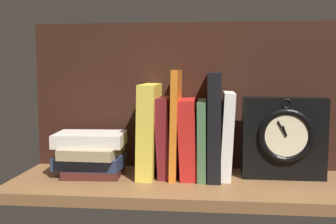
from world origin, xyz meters
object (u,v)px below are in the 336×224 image
at_px(book_black_skeptic, 214,125).
at_px(book_yellow_seinlanguage, 149,130).
at_px(framed_clock, 284,137).
at_px(book_orange_pandolfini, 176,123).
at_px(book_red_requiem, 188,138).
at_px(book_white_catcher, 227,135).
at_px(book_maroon_dawkins, 165,136).
at_px(book_green_romantic, 202,138).
at_px(book_stack_side, 91,153).

bearing_deg(book_black_skeptic, book_yellow_seinlanguage, 180.00).
distance_m(book_yellow_seinlanguage, book_black_skeptic, 0.16).
bearing_deg(framed_clock, book_orange_pandolfini, -179.95).
bearing_deg(book_red_requiem, book_black_skeptic, 0.00).
xyz_separation_m(book_black_skeptic, book_white_catcher, (0.03, 0.00, -0.02)).
height_order(book_maroon_dawkins, book_green_romantic, book_maroon_dawkins).
relative_size(book_red_requiem, book_green_romantic, 1.01).
xyz_separation_m(book_maroon_dawkins, book_stack_side, (-0.18, -0.02, -0.04)).
height_order(book_green_romantic, book_black_skeptic, book_black_skeptic).
xyz_separation_m(book_yellow_seinlanguage, book_orange_pandolfini, (0.07, -0.00, 0.02)).
bearing_deg(book_maroon_dawkins, book_stack_side, -172.86).
distance_m(book_yellow_seinlanguage, book_green_romantic, 0.13).
distance_m(framed_clock, book_stack_side, 0.47).
xyz_separation_m(book_maroon_dawkins, framed_clock, (0.29, 0.00, 0.00)).
relative_size(book_maroon_dawkins, book_orange_pandolfini, 0.75).
relative_size(book_red_requiem, book_stack_side, 1.09).
bearing_deg(book_red_requiem, book_green_romantic, 0.00).
bearing_deg(book_white_catcher, framed_clock, 0.10).
height_order(book_yellow_seinlanguage, framed_clock, book_yellow_seinlanguage).
relative_size(book_green_romantic, book_black_skeptic, 0.74).
bearing_deg(book_stack_side, book_orange_pandolfini, 6.22).
relative_size(book_black_skeptic, framed_clock, 1.30).
bearing_deg(book_orange_pandolfini, book_white_catcher, 0.00).
relative_size(book_black_skeptic, book_white_catcher, 1.23).
bearing_deg(book_yellow_seinlanguage, framed_clock, 0.04).
bearing_deg(book_stack_side, book_red_requiem, 5.41).
xyz_separation_m(book_green_romantic, book_white_catcher, (0.06, 0.00, 0.01)).
bearing_deg(book_orange_pandolfini, book_stack_side, -173.78).
bearing_deg(book_black_skeptic, book_orange_pandolfini, 180.00).
relative_size(book_orange_pandolfini, framed_clock, 1.33).
relative_size(book_maroon_dawkins, framed_clock, 1.00).
bearing_deg(book_black_skeptic, book_green_romantic, 180.00).
bearing_deg(book_orange_pandolfini, framed_clock, 0.05).
distance_m(book_red_requiem, framed_clock, 0.23).
distance_m(book_orange_pandolfini, book_stack_side, 0.22).
distance_m(book_red_requiem, book_stack_side, 0.24).
relative_size(book_yellow_seinlanguage, book_orange_pandolfini, 0.87).
xyz_separation_m(book_maroon_dawkins, book_green_romantic, (0.09, 0.00, -0.00)).
height_order(book_maroon_dawkins, book_white_catcher, book_white_catcher).
distance_m(book_maroon_dawkins, book_black_skeptic, 0.12).
bearing_deg(framed_clock, book_red_requiem, -179.94).
distance_m(book_orange_pandolfini, book_white_catcher, 0.13).
bearing_deg(framed_clock, book_maroon_dawkins, -179.95).
xyz_separation_m(book_red_requiem, framed_clock, (0.23, 0.00, 0.00)).
xyz_separation_m(book_maroon_dawkins, book_black_skeptic, (0.12, 0.00, 0.03)).
height_order(book_orange_pandolfini, book_black_skeptic, book_orange_pandolfini).
distance_m(book_yellow_seinlanguage, book_maroon_dawkins, 0.04).
relative_size(book_red_requiem, framed_clock, 0.97).
bearing_deg(book_yellow_seinlanguage, book_red_requiem, -0.00).
xyz_separation_m(book_white_catcher, book_stack_side, (-0.33, -0.02, -0.05)).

